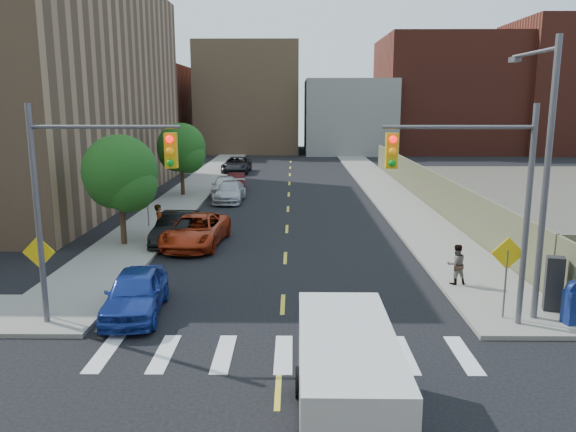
{
  "coord_description": "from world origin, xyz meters",
  "views": [
    {
      "loc": [
        0.38,
        -10.81,
        7.03
      ],
      "look_at": [
        0.13,
        13.86,
        2.0
      ],
      "focal_mm": 35.0,
      "sensor_mm": 36.0,
      "label": 1
    }
  ],
  "objects_px": {
    "parked_car_red": "(196,230)",
    "parked_car_silver": "(230,192)",
    "parked_car_grey": "(237,165)",
    "parked_car_blue": "(136,293)",
    "parked_car_black": "(177,228)",
    "payphone": "(554,284)",
    "pedestrian_east": "(456,264)",
    "pedestrian_west": "(160,223)",
    "parked_car_maroon": "(236,182)",
    "parked_car_white": "(225,186)",
    "cargo_van": "(346,379)",
    "mailbox": "(574,303)"
  },
  "relations": [
    {
      "from": "parked_car_black",
      "to": "parked_car_white",
      "type": "xyz_separation_m",
      "value": [
        0.63,
        14.68,
        -0.01
      ]
    },
    {
      "from": "parked_car_silver",
      "to": "payphone",
      "type": "distance_m",
      "value": 25.38
    },
    {
      "from": "parked_car_grey",
      "to": "pedestrian_west",
      "type": "relative_size",
      "value": 2.99
    },
    {
      "from": "parked_car_black",
      "to": "cargo_van",
      "type": "relative_size",
      "value": 0.92
    },
    {
      "from": "parked_car_silver",
      "to": "parked_car_maroon",
      "type": "xyz_separation_m",
      "value": [
        -0.1,
        5.63,
        -0.05
      ]
    },
    {
      "from": "cargo_van",
      "to": "pedestrian_east",
      "type": "bearing_deg",
      "value": 62.49
    },
    {
      "from": "parked_car_red",
      "to": "parked_car_silver",
      "type": "bearing_deg",
      "value": 94.18
    },
    {
      "from": "parked_car_maroon",
      "to": "parked_car_red",
      "type": "bearing_deg",
      "value": -95.78
    },
    {
      "from": "parked_car_white",
      "to": "mailbox",
      "type": "bearing_deg",
      "value": -62.32
    },
    {
      "from": "parked_car_red",
      "to": "parked_car_blue",
      "type": "bearing_deg",
      "value": -87.33
    },
    {
      "from": "cargo_van",
      "to": "parked_car_blue",
      "type": "bearing_deg",
      "value": 133.62
    },
    {
      "from": "parked_car_grey",
      "to": "pedestrian_east",
      "type": "bearing_deg",
      "value": -70.06
    },
    {
      "from": "parked_car_maroon",
      "to": "pedestrian_east",
      "type": "height_order",
      "value": "pedestrian_east"
    },
    {
      "from": "parked_car_maroon",
      "to": "mailbox",
      "type": "relative_size",
      "value": 2.89
    },
    {
      "from": "parked_car_maroon",
      "to": "parked_car_grey",
      "type": "relative_size",
      "value": 0.71
    },
    {
      "from": "payphone",
      "to": "parked_car_maroon",
      "type": "bearing_deg",
      "value": 132.58
    },
    {
      "from": "parked_car_grey",
      "to": "mailbox",
      "type": "height_order",
      "value": "parked_car_grey"
    },
    {
      "from": "parked_car_blue",
      "to": "cargo_van",
      "type": "xyz_separation_m",
      "value": [
        6.41,
        -6.8,
        0.48
      ]
    },
    {
      "from": "parked_car_red",
      "to": "pedestrian_west",
      "type": "distance_m",
      "value": 1.87
    },
    {
      "from": "pedestrian_west",
      "to": "parked_car_black",
      "type": "bearing_deg",
      "value": -75.32
    },
    {
      "from": "parked_car_silver",
      "to": "cargo_van",
      "type": "distance_m",
      "value": 29.15
    },
    {
      "from": "parked_car_maroon",
      "to": "cargo_van",
      "type": "height_order",
      "value": "cargo_van"
    },
    {
      "from": "parked_car_black",
      "to": "parked_car_red",
      "type": "relative_size",
      "value": 0.86
    },
    {
      "from": "cargo_van",
      "to": "payphone",
      "type": "height_order",
      "value": "cargo_van"
    },
    {
      "from": "parked_car_black",
      "to": "payphone",
      "type": "xyz_separation_m",
      "value": [
        14.58,
        -9.52,
        0.29
      ]
    },
    {
      "from": "parked_car_red",
      "to": "parked_car_silver",
      "type": "height_order",
      "value": "parked_car_red"
    },
    {
      "from": "parked_car_silver",
      "to": "parked_car_maroon",
      "type": "height_order",
      "value": "parked_car_silver"
    },
    {
      "from": "parked_car_silver",
      "to": "pedestrian_west",
      "type": "distance_m",
      "value": 12.56
    },
    {
      "from": "parked_car_blue",
      "to": "parked_car_red",
      "type": "relative_size",
      "value": 0.8
    },
    {
      "from": "parked_car_grey",
      "to": "parked_car_blue",
      "type": "bearing_deg",
      "value": -87.98
    },
    {
      "from": "parked_car_white",
      "to": "parked_car_silver",
      "type": "bearing_deg",
      "value": -76.78
    },
    {
      "from": "mailbox",
      "to": "payphone",
      "type": "distance_m",
      "value": 1.21
    },
    {
      "from": "payphone",
      "to": "cargo_van",
      "type": "bearing_deg",
      "value": -121.01
    },
    {
      "from": "parked_car_black",
      "to": "payphone",
      "type": "relative_size",
      "value": 2.57
    },
    {
      "from": "payphone",
      "to": "pedestrian_east",
      "type": "relative_size",
      "value": 1.18
    },
    {
      "from": "parked_car_grey",
      "to": "pedestrian_east",
      "type": "relative_size",
      "value": 3.63
    },
    {
      "from": "cargo_van",
      "to": "parked_car_red",
      "type": "bearing_deg",
      "value": 110.74
    },
    {
      "from": "parked_car_white",
      "to": "pedestrian_west",
      "type": "relative_size",
      "value": 2.38
    },
    {
      "from": "parked_car_black",
      "to": "parked_car_white",
      "type": "height_order",
      "value": "parked_car_black"
    },
    {
      "from": "parked_car_blue",
      "to": "parked_car_grey",
      "type": "bearing_deg",
      "value": 85.93
    },
    {
      "from": "parked_car_blue",
      "to": "payphone",
      "type": "relative_size",
      "value": 2.41
    },
    {
      "from": "parked_car_blue",
      "to": "parked_car_maroon",
      "type": "relative_size",
      "value": 1.1
    },
    {
      "from": "parked_car_blue",
      "to": "parked_car_black",
      "type": "distance_m",
      "value": 9.69
    },
    {
      "from": "cargo_van",
      "to": "payphone",
      "type": "distance_m",
      "value": 10.29
    },
    {
      "from": "parked_car_black",
      "to": "cargo_van",
      "type": "xyz_separation_m",
      "value": [
        7.0,
        -16.47,
        0.45
      ]
    },
    {
      "from": "parked_car_black",
      "to": "pedestrian_east",
      "type": "bearing_deg",
      "value": -26.31
    },
    {
      "from": "pedestrian_west",
      "to": "pedestrian_east",
      "type": "distance_m",
      "value": 14.47
    },
    {
      "from": "parked_car_blue",
      "to": "parked_car_grey",
      "type": "relative_size",
      "value": 0.78
    },
    {
      "from": "parked_car_silver",
      "to": "pedestrian_west",
      "type": "bearing_deg",
      "value": -98.11
    },
    {
      "from": "parked_car_red",
      "to": "parked_car_white",
      "type": "relative_size",
      "value": 1.23
    }
  ]
}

